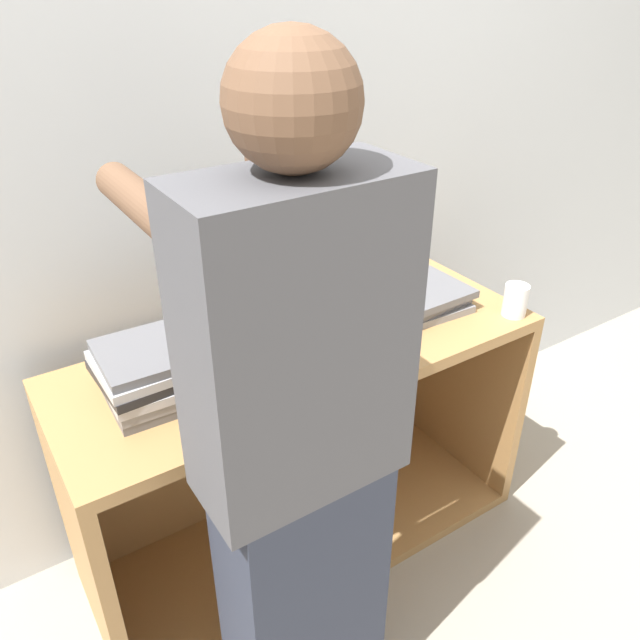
# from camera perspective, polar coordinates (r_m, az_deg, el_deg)

# --- Properties ---
(ground_plane) EXTENTS (12.00, 12.00, 0.00)m
(ground_plane) POSITION_cam_1_polar(r_m,az_deg,el_deg) (2.06, 2.95, -23.51)
(ground_plane) COLOR #9E9384
(wall_back) EXTENTS (8.00, 0.05, 2.40)m
(wall_back) POSITION_cam_1_polar(r_m,az_deg,el_deg) (1.82, -7.80, 15.13)
(wall_back) COLOR silver
(wall_back) RESTS_ON ground_plane
(cart) EXTENTS (1.36, 0.51, 0.74)m
(cart) POSITION_cam_1_polar(r_m,az_deg,el_deg) (1.97, -2.36, -10.67)
(cart) COLOR #A87A47
(cart) RESTS_ON ground_plane
(laptop_open) EXTENTS (0.34, 0.29, 0.23)m
(laptop_open) POSITION_cam_1_polar(r_m,az_deg,el_deg) (1.72, -2.27, -0.35)
(laptop_open) COLOR #333338
(laptop_open) RESTS_ON cart
(laptop_stack_left) EXTENTS (0.36, 0.24, 0.14)m
(laptop_stack_left) POSITION_cam_1_polar(r_m,az_deg,el_deg) (1.54, -13.20, -4.14)
(laptop_stack_left) COLOR slate
(laptop_stack_left) RESTS_ON cart
(laptop_stack_right) EXTENTS (0.36, 0.24, 0.07)m
(laptop_stack_right) POSITION_cam_1_polar(r_m,az_deg,el_deg) (1.88, 8.11, 1.72)
(laptop_stack_right) COLOR gray
(laptop_stack_right) RESTS_ON cart
(person) EXTENTS (0.40, 0.52, 1.59)m
(person) POSITION_cam_1_polar(r_m,az_deg,el_deg) (1.27, -2.00, -12.81)
(person) COLOR #2D3342
(person) RESTS_ON ground_plane
(mug) EXTENTS (0.07, 0.07, 0.10)m
(mug) POSITION_cam_1_polar(r_m,az_deg,el_deg) (1.92, 17.44, 1.73)
(mug) COLOR white
(mug) RESTS_ON cart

